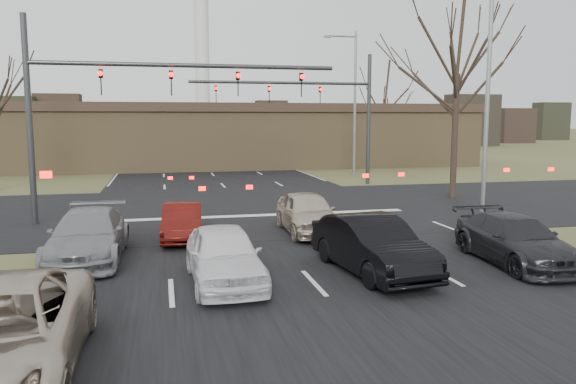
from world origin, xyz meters
name	(u,v)px	position (x,y,z in m)	size (l,w,h in m)	color
ground	(354,327)	(0.00, 0.00, 0.00)	(360.00, 360.00, 0.00)	#474927
road_main	(191,152)	(0.00, 60.00, 0.01)	(14.00, 300.00, 0.02)	black
road_cross	(244,208)	(0.00, 15.00, 0.01)	(200.00, 14.00, 0.02)	black
building	(228,135)	(2.00, 38.00, 2.67)	(42.40, 10.40, 5.30)	olive
mast_arm_near	(118,93)	(-5.23, 13.00, 5.07)	(12.12, 0.24, 8.00)	#383A3D
mast_arm_far	(325,103)	(6.18, 23.00, 5.02)	(11.12, 0.24, 8.00)	#383A3D
streetlight_right_near	(484,80)	(8.82, 10.00, 5.59)	(2.34, 0.25, 10.00)	gray
streetlight_right_far	(353,97)	(9.32, 27.00, 5.59)	(2.34, 0.25, 10.00)	gray
tree_right_near	(459,21)	(11.00, 16.00, 8.90)	(6.90, 6.90, 11.50)	black
tree_right_far	(385,84)	(15.00, 35.00, 6.96)	(5.40, 5.40, 9.00)	black
car_white_sedan	(224,255)	(-2.18, 3.52, 0.73)	(1.72, 4.28, 1.46)	white
car_black_hatch	(372,245)	(1.76, 3.60, 0.76)	(1.62, 4.64, 1.53)	black
car_charcoal_sedan	(515,240)	(6.11, 3.66, 0.68)	(1.92, 4.71, 1.37)	black
car_grey_ahead	(88,236)	(-5.78, 6.74, 0.73)	(2.04, 5.02, 1.46)	gray
car_red_ahead	(182,222)	(-3.00, 9.02, 0.61)	(1.30, 3.72, 1.23)	#4E0F0B
car_silver_ahead	(307,213)	(1.43, 9.10, 0.75)	(1.76, 4.38, 1.49)	#C0B29B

